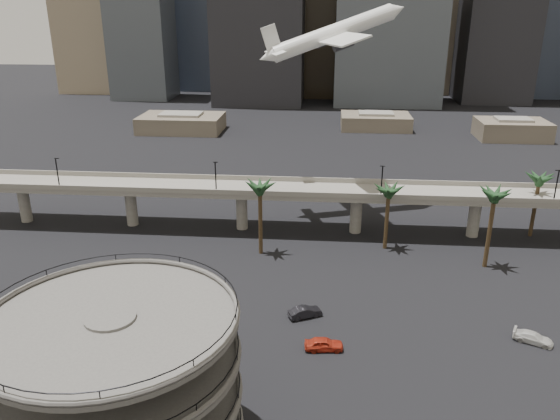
# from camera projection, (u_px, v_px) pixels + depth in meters

# --- Properties ---
(parking_ramp) EXTENTS (22.20, 22.20, 17.35)m
(parking_ramp) POSITION_uv_depth(u_px,v_px,m) (118.00, 379.00, 48.68)
(parking_ramp) COLOR #524F4D
(parking_ramp) RESTS_ON ground
(overpass) EXTENTS (130.00, 9.30, 14.70)m
(overpass) POSITION_uv_depth(u_px,v_px,m) (299.00, 194.00, 103.50)
(overpass) COLOR slate
(overpass) RESTS_ON ground
(palm_trees) EXTENTS (54.40, 18.40, 14.00)m
(palm_trees) POSITION_uv_depth(u_px,v_px,m) (422.00, 190.00, 93.35)
(palm_trees) COLOR #47351E
(palm_trees) RESTS_ON ground
(low_buildings) EXTENTS (135.00, 27.50, 6.80)m
(low_buildings) POSITION_uv_depth(u_px,v_px,m) (332.00, 124.00, 185.89)
(low_buildings) COLOR brown
(low_buildings) RESTS_ON ground
(airborne_jet) EXTENTS (29.34, 26.98, 12.21)m
(airborne_jet) POSITION_uv_depth(u_px,v_px,m) (333.00, 34.00, 104.61)
(airborne_jet) COLOR white
(airborne_jet) RESTS_ON ground
(car_a) EXTENTS (5.07, 2.43, 1.67)m
(car_a) POSITION_uv_depth(u_px,v_px,m) (324.00, 344.00, 69.06)
(car_a) COLOR red
(car_a) RESTS_ON ground
(car_b) EXTENTS (5.01, 3.54, 1.57)m
(car_b) POSITION_uv_depth(u_px,v_px,m) (305.00, 312.00, 76.34)
(car_b) COLOR black
(car_b) RESTS_ON ground
(car_c) EXTENTS (5.28, 3.87, 1.42)m
(car_c) POSITION_uv_depth(u_px,v_px,m) (533.00, 338.00, 70.59)
(car_c) COLOR silver
(car_c) RESTS_ON ground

